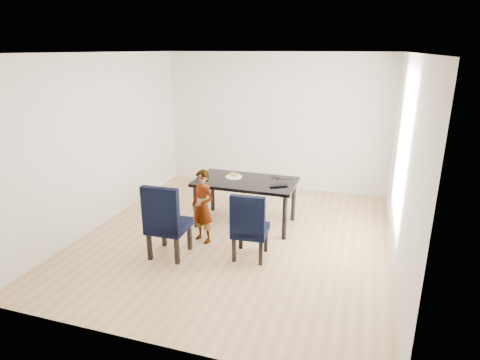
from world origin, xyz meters
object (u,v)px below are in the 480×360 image
(chair_left, at_px, (169,219))
(laptop, at_px, (278,185))
(dining_table, at_px, (246,202))
(child, at_px, (203,206))
(chair_right, at_px, (251,225))
(plate, at_px, (234,177))

(chair_left, distance_m, laptop, 1.77)
(dining_table, relative_size, child, 1.45)
(child, distance_m, laptop, 1.21)
(chair_right, distance_m, plate, 1.32)
(dining_table, distance_m, plate, 0.46)
(child, bearing_deg, dining_table, 85.63)
(dining_table, height_order, child, child)
(chair_right, distance_m, laptop, 1.01)
(chair_right, xyz_separation_m, laptop, (0.16, 0.95, 0.28))
(chair_left, relative_size, laptop, 3.62)
(chair_right, xyz_separation_m, plate, (-0.62, 1.14, 0.28))
(dining_table, relative_size, plate, 5.87)
(dining_table, xyz_separation_m, chair_right, (0.38, -1.03, 0.11))
(plate, bearing_deg, dining_table, -23.31)
(plate, bearing_deg, laptop, -13.12)
(laptop, bearing_deg, dining_table, -41.69)
(plate, height_order, laptop, laptop)
(dining_table, xyz_separation_m, laptop, (0.54, -0.08, 0.39))
(laptop, bearing_deg, chair_left, 11.59)
(dining_table, distance_m, chair_right, 1.11)
(chair_left, relative_size, plate, 3.90)
(chair_left, height_order, plate, chair_left)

